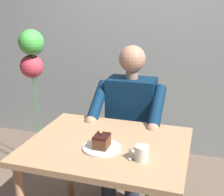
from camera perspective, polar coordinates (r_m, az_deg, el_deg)
cafe_rear_panel at (r=3.08m, az=8.09°, el=16.99°), size 6.40×0.12×3.00m
dining_table at (r=1.86m, az=-0.86°, el=-11.08°), size 0.95×0.76×0.73m
chair at (r=2.52m, az=4.07°, el=-6.75°), size 0.42×0.42×0.89m
seated_person at (r=2.31m, az=3.16°, el=-5.08°), size 0.53×0.58×1.23m
dessert_plate at (r=1.75m, az=-1.94°, el=-9.36°), size 0.22×0.22×0.01m
cake_slice at (r=1.73m, az=-1.95°, el=-8.11°), size 0.08×0.10×0.09m
coffee_cup at (r=1.62m, az=5.55°, el=-10.25°), size 0.11×0.07×0.08m
dessert_spoon at (r=1.67m, az=3.76°, el=-10.81°), size 0.06×0.14×0.01m
balloon_display at (r=2.70m, az=-14.79°, el=5.99°), size 0.26×0.32×1.32m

